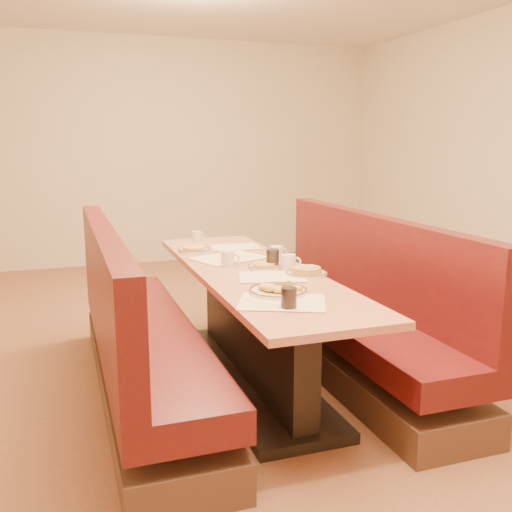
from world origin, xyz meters
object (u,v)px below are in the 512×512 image
object	(u,v)px
pancake_plate	(306,272)
soda_tumbler_mid	(272,258)
booth_right	(353,317)
eggs_plate	(278,290)
soda_tumbler_near	(289,298)
booth_left	(136,341)
coffee_mug_b	(228,258)
coffee_mug_d	(197,236)
coffee_mug_c	(277,253)
coffee_mug_a	(289,262)
diner_table	(252,326)

from	to	relation	value
pancake_plate	soda_tumbler_mid	world-z (taller)	soda_tumbler_mid
booth_right	eggs_plate	bearing A→B (deg)	-142.75
booth_right	soda_tumbler_near	world-z (taller)	booth_right
booth_left	coffee_mug_b	size ratio (longest dim) A/B	21.08
eggs_plate	coffee_mug_b	size ratio (longest dim) A/B	2.65
booth_right	soda_tumbler_near	size ratio (longest dim) A/B	23.85
booth_left	coffee_mug_d	size ratio (longest dim) A/B	23.31
booth_left	coffee_mug_d	world-z (taller)	booth_left
booth_right	coffee_mug_c	size ratio (longest dim) A/B	19.25
eggs_plate	coffee_mug_d	xyz separation A→B (m)	(-0.03, 1.70, 0.02)
coffee_mug_d	soda_tumbler_mid	world-z (taller)	soda_tumbler_mid
booth_left	coffee_mug_a	size ratio (longest dim) A/B	20.48
diner_table	pancake_plate	xyz separation A→B (m)	(0.26, -0.26, 0.40)
soda_tumbler_near	coffee_mug_c	bearing A→B (deg)	71.78
diner_table	booth_right	size ratio (longest dim) A/B	1.00
booth_left	diner_table	bearing A→B (deg)	0.00
coffee_mug_b	soda_tumbler_mid	distance (m)	0.29
coffee_mug_c	soda_tumbler_near	xyz separation A→B (m)	(-0.35, -1.07, 0.00)
diner_table	coffee_mug_b	xyz separation A→B (m)	(-0.11, 0.16, 0.42)
diner_table	soda_tumbler_near	distance (m)	0.98
pancake_plate	coffee_mug_b	bearing A→B (deg)	130.86
soda_tumbler_mid	coffee_mug_d	bearing A→B (deg)	102.51
diner_table	eggs_plate	size ratio (longest dim) A/B	7.97
pancake_plate	coffee_mug_c	world-z (taller)	coffee_mug_c
eggs_plate	booth_left	bearing A→B (deg)	138.28
diner_table	soda_tumbler_near	world-z (taller)	soda_tumbler_near
booth_left	coffee_mug_b	distance (m)	0.78
pancake_plate	coffee_mug_d	distance (m)	1.40
eggs_plate	coffee_mug_d	world-z (taller)	coffee_mug_d
soda_tumbler_near	soda_tumbler_mid	world-z (taller)	soda_tumbler_mid
diner_table	coffee_mug_a	world-z (taller)	coffee_mug_a
pancake_plate	coffee_mug_b	size ratio (longest dim) A/B	2.10
coffee_mug_a	soda_tumbler_mid	xyz separation A→B (m)	(-0.07, 0.11, 0.01)
coffee_mug_c	soda_tumbler_mid	distance (m)	0.20
pancake_plate	soda_tumbler_mid	bearing A→B (deg)	111.49
coffee_mug_d	booth_right	bearing A→B (deg)	-67.95
coffee_mug_a	coffee_mug_c	xyz separation A→B (m)	(0.03, 0.28, 0.00)
coffee_mug_d	soda_tumbler_mid	size ratio (longest dim) A/B	0.94
coffee_mug_d	soda_tumbler_mid	bearing A→B (deg)	-92.23
booth_right	coffee_mug_a	bearing A→B (deg)	-170.51
pancake_plate	coffee_mug_b	distance (m)	0.56
booth_left	booth_right	size ratio (longest dim) A/B	1.00
coffee_mug_d	soda_tumbler_near	size ratio (longest dim) A/B	1.02
eggs_plate	coffee_mug_a	xyz separation A→B (m)	(0.28, 0.52, 0.03)
booth_left	coffee_mug_d	distance (m)	1.34
pancake_plate	soda_tumbler_mid	xyz separation A→B (m)	(-0.11, 0.28, 0.04)
soda_tumbler_mid	diner_table	bearing A→B (deg)	-171.33
eggs_plate	coffee_mug_a	distance (m)	0.59
booth_right	coffee_mug_c	distance (m)	0.68
booth_left	coffee_mug_a	world-z (taller)	booth_left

